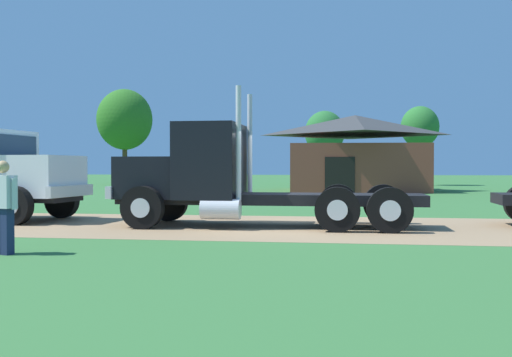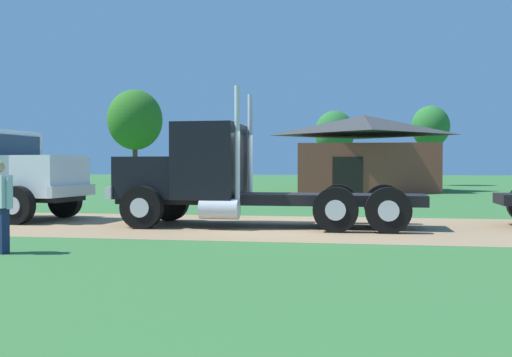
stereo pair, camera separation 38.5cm
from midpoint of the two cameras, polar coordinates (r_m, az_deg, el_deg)
name	(u,v)px [view 1 (the left image)]	position (r m, az deg, el deg)	size (l,w,h in m)	color
ground_plane	(292,227)	(15.63, 2.81, -4.72)	(200.00, 200.00, 0.00)	#387136
dirt_track	(292,227)	(15.63, 2.81, -4.71)	(120.00, 6.51, 0.01)	#A07F5A
truck_foreground_white	(220,179)	(15.85, -4.22, 0.00)	(8.24, 2.69, 3.66)	black
visitor_standing_near	(3,203)	(11.68, -24.32, -2.22)	(0.63, 0.37, 1.71)	silver
shed_building	(355,154)	(39.50, 9.36, 2.37)	(9.54, 8.86, 5.04)	brown
tree_left	(125,120)	(54.38, -12.89, 5.61)	(4.98, 4.98, 8.61)	#513823
tree_mid	(325,133)	(54.21, 6.51, 4.43)	(3.65, 3.65, 6.75)	#513823
tree_right	(420,128)	(52.15, 15.49, 4.81)	(3.23, 3.23, 6.80)	#513823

